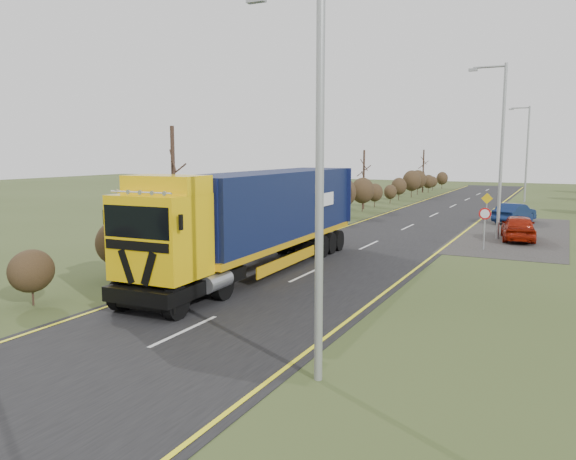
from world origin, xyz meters
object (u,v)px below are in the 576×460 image
(car_blue_sedan, at_px, (515,213))
(streetlight_near, at_px, (315,169))
(speed_sign, at_px, (485,221))
(car_red_hatchback, at_px, (518,228))
(lorry, at_px, (259,215))

(car_blue_sedan, height_order, streetlight_near, streetlight_near)
(speed_sign, bearing_deg, streetlight_near, -93.37)
(car_blue_sedan, bearing_deg, car_red_hatchback, 114.81)
(car_red_hatchback, relative_size, speed_sign, 1.99)
(car_red_hatchback, xyz_separation_m, car_blue_sedan, (-0.86, 8.17, -0.04))
(car_red_hatchback, xyz_separation_m, streetlight_near, (-2.40, -22.70, 3.84))
(lorry, xyz_separation_m, car_red_hatchback, (8.85, 13.71, -1.66))
(car_red_hatchback, distance_m, streetlight_near, 23.15)
(lorry, distance_m, car_red_hatchback, 16.40)
(lorry, relative_size, streetlight_near, 1.82)
(car_red_hatchback, bearing_deg, lorry, 49.40)
(lorry, bearing_deg, car_blue_sedan, 68.12)
(car_red_hatchback, xyz_separation_m, speed_sign, (-1.30, -4.08, 0.76))
(car_red_hatchback, height_order, speed_sign, speed_sign)
(car_red_hatchback, bearing_deg, speed_sign, 64.59)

